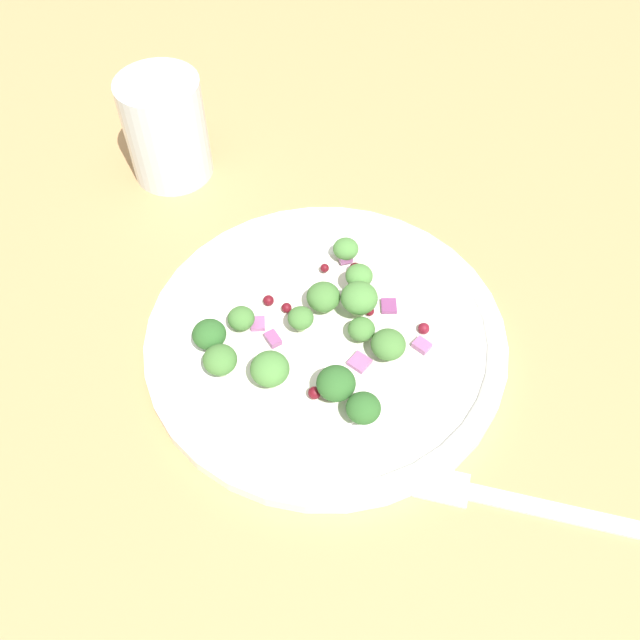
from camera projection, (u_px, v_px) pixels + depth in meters
ground_plane at (318, 371)px, 52.31cm from camera, size 180.00×180.00×2.00cm
plate at (320, 335)px, 52.07cm from camera, size 27.31×27.31×1.70cm
dressing_pool at (320, 331)px, 51.72cm from camera, size 15.84×15.84×0.20cm
broccoli_floret_0 at (270, 369)px, 47.46cm from camera, size 2.75×2.75×2.79cm
broccoli_floret_1 at (323, 297)px, 51.78cm from camera, size 2.58×2.58×2.61cm
broccoli_floret_2 at (388, 345)px, 49.16cm from camera, size 2.53×2.53×2.57cm
broccoli_floret_3 at (346, 249)px, 55.15cm from camera, size 2.07×2.07×2.09cm
broccoli_floret_4 at (336, 384)px, 46.85cm from camera, size 2.72×2.72×2.75cm
broccoli_floret_5 at (220, 360)px, 48.36cm from camera, size 2.44×2.44×2.47cm
broccoli_floret_6 at (209, 335)px, 49.73cm from camera, size 2.49×2.49×2.52cm
broccoli_floret_7 at (359, 299)px, 50.90cm from camera, size 2.77×2.77×2.81cm
broccoli_floret_8 at (359, 276)px, 52.44cm from camera, size 2.10×2.10×2.13cm
broccoli_floret_9 at (301, 318)px, 50.53cm from camera, size 1.94×1.94×1.97cm
broccoli_floret_10 at (241, 319)px, 50.93cm from camera, size 2.03×2.03×2.06cm
broccoli_floret_11 at (363, 409)px, 45.84cm from camera, size 2.38×2.38×2.41cm
broccoli_floret_12 at (361, 330)px, 50.29cm from camera, size 2.00×2.00×2.03cm
cranberry_0 at (268, 300)px, 52.87cm from camera, size 0.85×0.85×0.85cm
cranberry_1 at (325, 268)px, 54.65cm from camera, size 0.71×0.71×0.71cm
cranberry_2 at (370, 311)px, 52.23cm from camera, size 0.70×0.70×0.70cm
cranberry_3 at (287, 308)px, 52.44cm from camera, size 0.79×0.79×0.79cm
cranberry_4 at (355, 269)px, 54.27cm from camera, size 0.98×0.98×0.98cm
cranberry_5 at (424, 328)px, 51.34cm from camera, size 0.88×0.88×0.88cm
cranberry_6 at (314, 393)px, 47.64cm from camera, size 0.91×0.91×0.91cm
onion_bit_0 at (389, 306)px, 52.75cm from camera, size 1.62×1.51×0.31cm
onion_bit_1 at (258, 324)px, 51.78cm from camera, size 1.50×1.41×0.37cm
onion_bit_2 at (273, 339)px, 50.64cm from camera, size 1.51×1.54×0.50cm
onion_bit_3 at (358, 367)px, 49.49cm from camera, size 1.75×1.77×0.51cm
onion_bit_4 at (422, 345)px, 50.45cm from camera, size 1.41×1.52×0.46cm
onion_bit_5 at (345, 257)px, 55.35cm from camera, size 1.39×1.40×0.59cm
fork at (538, 507)px, 44.55cm from camera, size 2.83×18.67×0.50cm
water_glass at (166, 129)px, 60.77cm from camera, size 7.28×7.28×9.48cm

